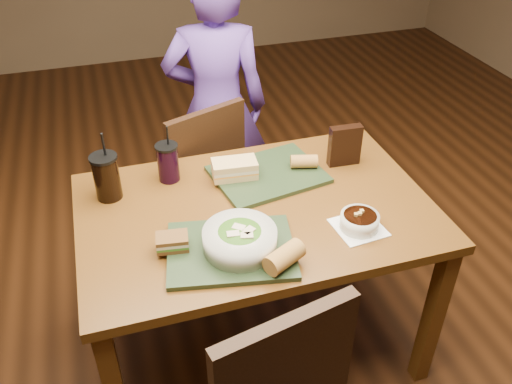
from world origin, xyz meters
TOP-DOWN VIEW (x-y plane):
  - ground at (0.00, 0.00)m, footprint 6.00×6.00m
  - dining_table at (0.00, 0.00)m, footprint 1.30×0.85m
  - chair_far at (-0.07, 0.61)m, footprint 0.51×0.52m
  - diner at (0.07, 0.90)m, footprint 0.59×0.45m
  - tray_near at (-0.15, -0.21)m, footprint 0.47×0.39m
  - tray_far at (0.11, 0.18)m, footprint 0.47×0.39m
  - salad_bowl at (-0.12, -0.22)m, footprint 0.25×0.25m
  - soup_bowl at (0.31, -0.22)m, footprint 0.18×0.18m
  - sandwich_near at (-0.34, -0.15)m, footprint 0.11×0.09m
  - sandwich_far at (-0.03, 0.20)m, footprint 0.18×0.11m
  - baguette_near at (-0.01, -0.34)m, footprint 0.15×0.12m
  - baguette_far at (0.26, 0.18)m, footprint 0.12×0.08m
  - cup_cola at (-0.51, 0.23)m, footprint 0.10×0.10m
  - cup_berry at (-0.27, 0.28)m, footprint 0.09×0.09m
  - chip_bag at (0.43, 0.18)m, footprint 0.13×0.05m

SIDE VIEW (x-z plane):
  - ground at x=0.00m, z-range 0.00..0.00m
  - chair_far at x=-0.07m, z-range 0.05..0.96m
  - dining_table at x=0.00m, z-range 0.28..1.03m
  - diner at x=0.07m, z-range 0.00..1.43m
  - tray_near at x=-0.15m, z-range 0.75..0.77m
  - tray_far at x=0.11m, z-range 0.75..0.77m
  - soup_bowl at x=0.31m, z-range 0.75..0.81m
  - sandwich_near at x=-0.34m, z-range 0.77..0.82m
  - baguette_far at x=0.26m, z-range 0.77..0.82m
  - baguette_near at x=-0.01m, z-range 0.77..0.84m
  - sandwich_far at x=-0.03m, z-range 0.77..0.84m
  - salad_bowl at x=-0.12m, z-range 0.77..0.85m
  - cup_berry at x=-0.27m, z-range 0.71..0.95m
  - chip_bag at x=0.43m, z-range 0.75..0.92m
  - cup_cola at x=-0.51m, z-range 0.70..0.98m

